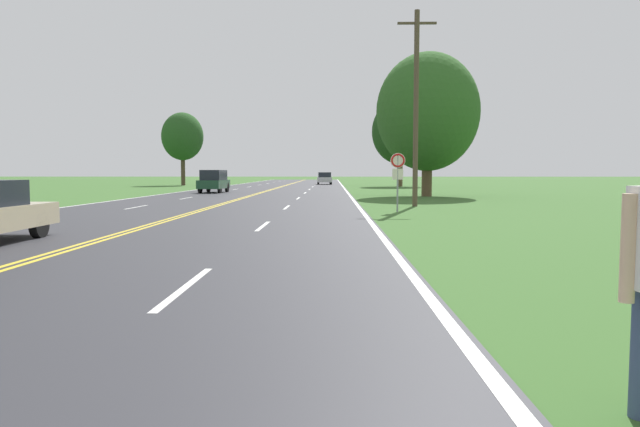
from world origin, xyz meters
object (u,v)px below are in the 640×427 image
at_px(traffic_sign, 398,168).
at_px(tree_right_cluster, 400,132).
at_px(car_silver_hatchback_mid_near, 324,178).
at_px(car_dark_green_suv_approaching, 214,181).
at_px(tree_mid_treeline, 182,137).
at_px(tree_left_verge, 428,112).

distance_m(traffic_sign, tree_right_cluster, 41.58).
bearing_deg(traffic_sign, car_silver_hatchback_mid_near, 94.00).
bearing_deg(car_silver_hatchback_mid_near, car_dark_green_suv_approaching, -18.11).
xyz_separation_m(tree_mid_treeline, car_silver_hatchback_mid_near, (17.08, 5.69, -5.04)).
distance_m(car_dark_green_suv_approaching, car_silver_hatchback_mid_near, 31.27).
bearing_deg(tree_left_verge, car_dark_green_suv_approaching, 158.21).
height_order(traffic_sign, tree_left_verge, tree_left_verge).
distance_m(tree_left_verge, tree_right_cluster, 26.00).
relative_size(tree_left_verge, tree_right_cluster, 0.97).
bearing_deg(tree_mid_treeline, tree_left_verge, -51.54).
relative_size(tree_mid_treeline, car_dark_green_suv_approaching, 2.09).
distance_m(tree_right_cluster, car_dark_green_suv_approaching, 26.47).
bearing_deg(tree_right_cluster, tree_left_verge, -92.86).
bearing_deg(tree_right_cluster, traffic_sign, -96.91).
bearing_deg(car_silver_hatchback_mid_near, tree_mid_treeline, -74.32).
height_order(tree_left_verge, car_silver_hatchback_mid_near, tree_left_verge).
bearing_deg(traffic_sign, tree_right_cluster, 83.09).
bearing_deg(car_dark_green_suv_approaching, car_silver_hatchback_mid_near, -13.47).
distance_m(tree_mid_treeline, car_dark_green_suv_approaching, 26.46).
bearing_deg(car_silver_hatchback_mid_near, tree_right_cluster, 36.75).
height_order(car_dark_green_suv_approaching, car_silver_hatchback_mid_near, car_dark_green_suv_approaching).
xyz_separation_m(traffic_sign, tree_mid_treeline, (-20.68, 45.77, 4.09)).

